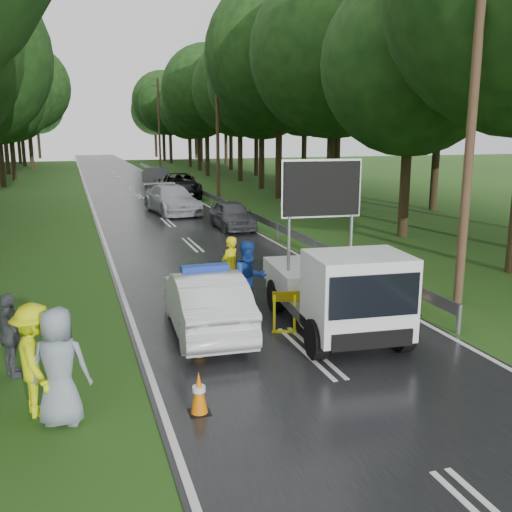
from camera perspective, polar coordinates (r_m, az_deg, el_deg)
name	(u,v)px	position (r m, az deg, el deg)	size (l,w,h in m)	color
ground	(310,352)	(12.21, 5.37, -9.58)	(160.00, 160.00, 0.00)	#284C15
road	(139,196)	(40.87, -11.59, 5.86)	(7.00, 140.00, 0.02)	black
guardrail	(192,188)	(41.07, -6.40, 6.82)	(0.12, 60.06, 0.70)	gray
utility_pole_near	(473,110)	(15.76, 20.85, 13.48)	(1.40, 0.24, 10.00)	#4D3723
utility_pole_mid	(217,122)	(39.58, -3.87, 13.21)	(1.40, 0.24, 10.00)	#4D3723
utility_pole_far	(159,125)	(65.10, -9.67, 12.79)	(1.40, 0.24, 10.00)	#4D3723
police_sedan	(205,302)	(13.17, -5.08, -4.58)	(1.75, 4.44, 1.58)	silver
work_truck	(337,289)	(13.10, 8.13, -3.29)	(2.55, 5.00, 3.85)	gray
barrier	(325,301)	(13.13, 6.93, -4.52)	(2.35, 0.66, 1.00)	#F7F70D
officer	(230,267)	(15.83, -2.62, -1.10)	(0.63, 0.41, 1.72)	yellow
civilian	(249,279)	(14.10, -0.68, -2.35)	(0.94, 0.73, 1.93)	#173A96
bystander_left	(36,360)	(10.02, -21.18, -9.67)	(1.22, 0.70, 1.89)	#DFF00D
bystander_mid	(11,336)	(11.69, -23.33, -7.34)	(0.96, 0.40, 1.64)	#464A4E
bystander_right	(59,367)	(9.58, -19.07, -10.43)	(0.94, 0.61, 1.92)	gray
queue_car_first	(232,215)	(26.89, -2.41, 4.14)	(1.56, 3.89, 1.33)	#3B3D43
queue_car_second	(172,199)	(32.30, -8.41, 5.64)	(2.18, 5.37, 1.56)	#A4A6AC
queue_car_third	(179,185)	(39.89, -7.68, 7.02)	(2.73, 5.91, 1.64)	black
queue_car_fourth	(158,177)	(47.56, -9.82, 7.77)	(1.65, 4.73, 1.56)	#3A3D41
cone_near_left	(199,394)	(9.65, -5.72, -13.53)	(0.35, 0.35, 0.74)	black
cone_center	(317,331)	(12.40, 6.13, -7.46)	(0.36, 0.36, 0.75)	black
cone_far	(235,279)	(16.52, -2.12, -2.29)	(0.35, 0.35, 0.75)	black
cone_left_mid	(198,340)	(11.87, -5.80, -8.34)	(0.36, 0.36, 0.76)	black
cone_right	(414,302)	(14.96, 15.51, -4.49)	(0.32, 0.32, 0.67)	black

